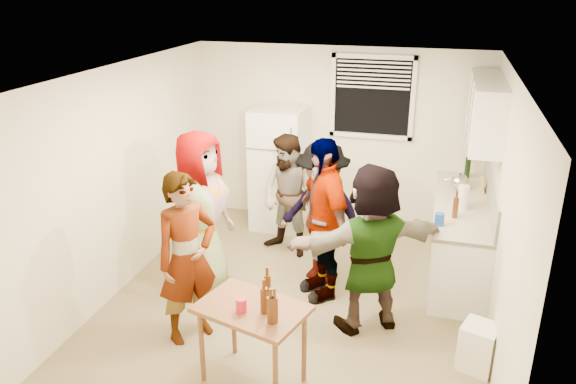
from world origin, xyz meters
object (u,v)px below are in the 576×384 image
(beer_bottle_table, at_px, (264,313))
(guest_orange, at_px, (367,325))
(guest_black, at_px, (321,293))
(trash_bin, at_px, (479,344))
(guest_back_right, at_px, (320,278))
(serving_table, at_px, (254,380))
(red_cup, at_px, (241,311))
(guest_grey, at_px, (206,288))
(wine_bottle, at_px, (466,178))
(beer_bottle_counter, at_px, (454,217))
(blue_cup, at_px, (439,225))
(guest_stripe, at_px, (193,334))
(guest_back_left, at_px, (289,252))
(refrigerator, at_px, (279,168))
(kettle, at_px, (459,189))

(beer_bottle_table, bearing_deg, guest_orange, 58.30)
(beer_bottle_table, relative_size, guest_black, 0.13)
(trash_bin, distance_m, guest_back_right, 2.12)
(serving_table, bearing_deg, trash_bin, 20.45)
(red_cup, xyz_separation_m, guest_grey, (-0.98, 1.44, -0.76))
(guest_black, bearing_deg, red_cup, -46.06)
(wine_bottle, height_order, beer_bottle_counter, wine_bottle)
(wine_bottle, relative_size, blue_cup, 2.13)
(beer_bottle_counter, height_order, guest_black, beer_bottle_counter)
(beer_bottle_table, relative_size, guest_orange, 0.13)
(serving_table, xyz_separation_m, guest_orange, (0.85, 1.12, 0.00))
(guest_stripe, relative_size, guest_back_right, 1.02)
(wine_bottle, relative_size, trash_bin, 0.63)
(red_cup, relative_size, guest_back_left, 0.08)
(serving_table, bearing_deg, red_cup, -126.43)
(guest_back_right, bearing_deg, trash_bin, -14.32)
(blue_cup, height_order, beer_bottle_table, blue_cup)
(beer_bottle_counter, xyz_separation_m, guest_stripe, (-2.44, -1.57, -0.90))
(trash_bin, height_order, beer_bottle_table, beer_bottle_table)
(refrigerator, height_order, guest_grey, refrigerator)
(red_cup, xyz_separation_m, guest_black, (0.33, 1.69, -0.76))
(guest_back_left, bearing_deg, blue_cup, 1.19)
(guest_grey, relative_size, guest_back_right, 1.11)
(beer_bottle_table, relative_size, guest_grey, 0.13)
(guest_stripe, xyz_separation_m, guest_black, (1.08, 1.12, 0.00))
(beer_bottle_counter, xyz_separation_m, blue_cup, (-0.16, -0.25, 0.00))
(kettle, bearing_deg, guest_orange, -101.62)
(guest_stripe, xyz_separation_m, guest_orange, (1.66, 0.63, 0.00))
(beer_bottle_counter, distance_m, red_cup, 2.73)
(refrigerator, bearing_deg, serving_table, -77.62)
(serving_table, relative_size, guest_orange, 0.52)
(guest_grey, bearing_deg, guest_back_left, -21.30)
(guest_back_right, bearing_deg, refrigerator, 144.52)
(trash_bin, bearing_deg, guest_orange, 158.98)
(guest_back_right, relative_size, guest_black, 0.92)
(guest_grey, bearing_deg, trash_bin, -91.50)
(blue_cup, bearing_deg, guest_stripe, -149.92)
(refrigerator, distance_m, guest_back_right, 1.84)
(guest_back_right, bearing_deg, guest_stripe, -103.83)
(refrigerator, distance_m, guest_black, 2.13)
(trash_bin, height_order, guest_black, trash_bin)
(guest_back_right, xyz_separation_m, guest_black, (0.08, -0.32, 0.00))
(blue_cup, bearing_deg, guest_back_left, 160.27)
(red_cup, bearing_deg, guest_grey, 124.39)
(serving_table, height_order, guest_orange, serving_table)
(red_cup, bearing_deg, kettle, 60.35)
(blue_cup, relative_size, red_cup, 1.09)
(serving_table, xyz_separation_m, guest_back_left, (-0.35, 2.46, 0.00))
(beer_bottle_counter, xyz_separation_m, serving_table, (-1.63, -2.06, -0.90))
(refrigerator, distance_m, trash_bin, 3.73)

